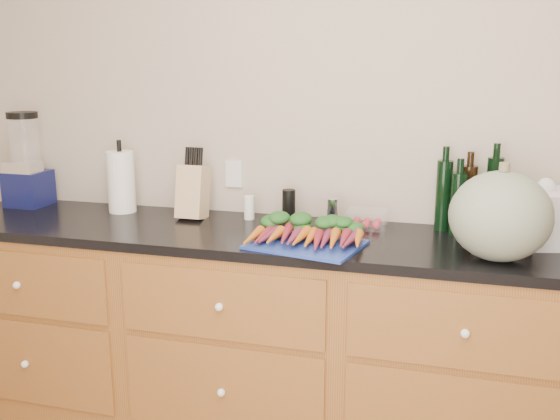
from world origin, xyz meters
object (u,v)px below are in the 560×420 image
(squash, at_px, (500,216))
(paper_towel, at_px, (121,182))
(knife_block, at_px, (193,192))
(cutting_board, at_px, (306,244))
(tomato_box, at_px, (367,219))
(carrots, at_px, (308,235))
(blender_appliance, at_px, (26,165))

(squash, bearing_deg, paper_towel, 169.53)
(knife_block, bearing_deg, cutting_board, -26.90)
(squash, bearing_deg, tomato_box, 148.11)
(cutting_board, bearing_deg, knife_block, 153.10)
(knife_block, distance_m, tomato_box, 0.78)
(knife_block, bearing_deg, squash, -12.53)
(cutting_board, relative_size, tomato_box, 2.50)
(carrots, height_order, squash, squash)
(cutting_board, xyz_separation_m, paper_towel, (-0.96, 0.32, 0.14))
(carrots, bearing_deg, paper_towel, 163.46)
(knife_block, relative_size, tomato_box, 1.44)
(carrots, height_order, knife_block, knife_block)
(cutting_board, distance_m, squash, 0.71)
(cutting_board, height_order, knife_block, knife_block)
(paper_towel, xyz_separation_m, tomato_box, (1.15, 0.01, -0.10))
(blender_appliance, distance_m, knife_block, 0.88)
(carrots, xyz_separation_m, paper_towel, (-0.96, 0.28, 0.11))
(cutting_board, distance_m, carrots, 0.05)
(paper_towel, bearing_deg, tomato_box, 0.50)
(blender_appliance, relative_size, tomato_box, 2.78)
(squash, relative_size, paper_towel, 1.25)
(carrots, height_order, paper_towel, paper_towel)
(cutting_board, relative_size, paper_towel, 1.44)
(paper_towel, bearing_deg, knife_block, -3.11)
(carrots, distance_m, paper_towel, 1.01)
(knife_block, bearing_deg, paper_towel, 176.89)
(tomato_box, bearing_deg, cutting_board, -119.72)
(squash, distance_m, blender_appliance, 2.19)
(paper_towel, height_order, tomato_box, paper_towel)
(blender_appliance, bearing_deg, paper_towel, 0.28)
(knife_block, height_order, tomato_box, knife_block)
(squash, height_order, tomato_box, squash)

